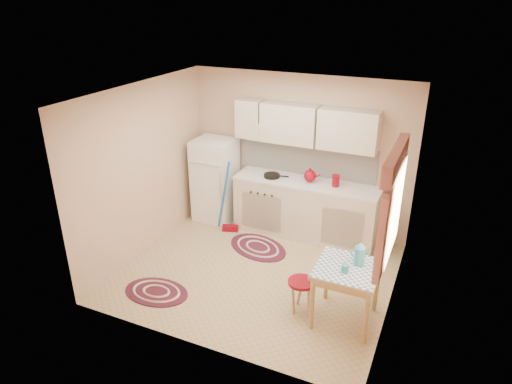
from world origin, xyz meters
TOP-DOWN VIEW (x-y plane):
  - room_shell at (0.16, 0.24)m, footprint 3.64×3.60m
  - fridge at (-1.34, 1.25)m, footprint 0.65×0.60m
  - broom at (-0.89, 0.90)m, footprint 0.30×0.20m
  - base_cabinets at (0.25, 1.30)m, footprint 2.25×0.60m
  - countertop at (0.25, 1.30)m, footprint 2.27×0.62m
  - frying_pan at (-0.31, 1.25)m, footprint 0.30×0.30m
  - red_kettle at (0.30, 1.30)m, footprint 0.25×0.24m
  - red_canister at (0.70, 1.30)m, footprint 0.14×0.14m
  - table at (1.34, -0.50)m, footprint 0.72×0.72m
  - stool at (0.81, -0.55)m, footprint 0.43×0.43m
  - coffee_pot at (1.44, -0.38)m, footprint 0.17×0.15m
  - mug at (1.33, -0.60)m, footprint 0.09×0.09m
  - rug_center at (-0.26, 0.59)m, footprint 1.18×0.99m
  - rug_left at (-1.02, -0.99)m, footprint 0.90×0.62m

SIDE VIEW (x-z plane):
  - rug_center at x=-0.26m, z-range 0.00..0.02m
  - rug_left at x=-1.02m, z-range 0.00..0.02m
  - stool at x=0.81m, z-range 0.00..0.42m
  - table at x=1.34m, z-range 0.00..0.72m
  - base_cabinets at x=0.25m, z-range 0.00..0.88m
  - broom at x=-0.89m, z-range 0.00..1.20m
  - fridge at x=-1.34m, z-range 0.00..1.40m
  - mug at x=1.33m, z-range 0.72..0.82m
  - coffee_pot at x=1.44m, z-range 0.72..1.03m
  - countertop at x=0.25m, z-range 0.88..0.92m
  - frying_pan at x=-0.31m, z-range 0.92..0.97m
  - red_canister at x=0.70m, z-range 0.92..1.08m
  - red_kettle at x=0.30m, z-range 0.92..1.13m
  - room_shell at x=0.16m, z-range 0.34..2.86m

